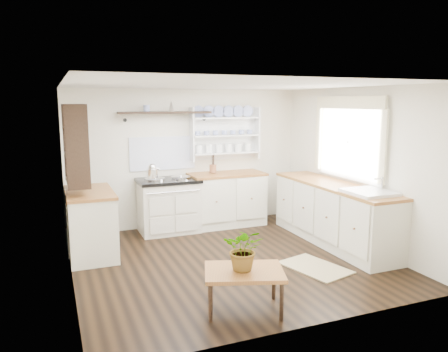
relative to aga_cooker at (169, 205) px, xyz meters
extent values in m
cube|color=black|center=(0.43, -1.57, -0.44)|extent=(4.00, 3.80, 0.01)
cube|color=silver|center=(0.43, 0.33, 0.71)|extent=(4.00, 0.02, 2.30)
cube|color=silver|center=(2.43, -1.57, 0.71)|extent=(0.02, 3.80, 2.30)
cube|color=silver|center=(-1.57, -1.57, 0.71)|extent=(0.02, 3.80, 2.30)
cube|color=white|center=(0.43, -1.57, 1.86)|extent=(4.00, 3.80, 0.01)
cube|color=white|center=(2.39, -1.42, 1.06)|extent=(0.04, 1.40, 1.00)
cube|color=white|center=(2.37, -1.42, 1.06)|extent=(0.02, 1.50, 1.10)
cube|color=beige|center=(2.35, -1.42, 1.64)|extent=(0.04, 1.55, 0.18)
cube|color=beige|center=(0.00, 0.00, -0.03)|extent=(0.93, 0.60, 0.82)
cube|color=black|center=(0.00, 0.00, 0.40)|extent=(0.97, 0.64, 0.05)
cylinder|color=silver|center=(-0.21, 0.00, 0.44)|extent=(0.32, 0.32, 0.03)
cylinder|color=silver|center=(0.21, 0.00, 0.44)|extent=(0.32, 0.32, 0.03)
cylinder|color=silver|center=(0.00, -0.34, 0.28)|extent=(0.84, 0.02, 0.02)
cube|color=beige|center=(1.03, 0.03, 0.00)|extent=(1.25, 0.60, 0.88)
cube|color=brown|center=(1.03, 0.03, 0.44)|extent=(1.27, 0.63, 0.04)
cube|color=beige|center=(2.13, -1.47, 0.00)|extent=(0.60, 2.40, 0.88)
cube|color=brown|center=(2.13, -1.47, 0.44)|extent=(0.62, 2.43, 0.04)
cube|color=white|center=(2.13, -2.22, 0.36)|extent=(0.55, 0.60, 0.28)
cylinder|color=silver|center=(2.33, -2.22, 0.56)|extent=(0.02, 0.02, 0.22)
cube|color=beige|center=(-1.27, -0.67, 0.00)|extent=(0.60, 1.10, 0.88)
cube|color=brown|center=(-1.27, -0.67, 0.44)|extent=(0.62, 1.13, 0.04)
cube|color=white|center=(1.08, 0.31, 1.11)|extent=(1.20, 0.03, 0.90)
cube|color=white|center=(1.08, 0.22, 1.11)|extent=(1.20, 0.22, 0.02)
cylinder|color=navy|center=(1.08, 0.23, 1.38)|extent=(0.20, 0.02, 0.20)
cube|color=black|center=(0.03, 0.20, 1.48)|extent=(1.50, 0.24, 0.04)
cone|color=black|center=(-0.62, 0.27, 1.37)|extent=(0.06, 0.20, 0.06)
cone|color=black|center=(0.68, 0.27, 1.37)|extent=(0.06, 0.20, 0.06)
cube|color=black|center=(-1.41, -0.67, 1.11)|extent=(0.28, 0.80, 1.05)
cylinder|color=brown|center=(0.81, 0.11, 0.53)|extent=(0.11, 0.11, 0.13)
cube|color=brown|center=(0.01, -2.94, -0.04)|extent=(0.92, 0.79, 0.04)
cylinder|color=black|center=(-0.39, -3.04, -0.25)|extent=(0.04, 0.04, 0.39)
cylinder|color=black|center=(-0.24, -2.61, -0.25)|extent=(0.04, 0.04, 0.39)
cylinder|color=black|center=(0.26, -3.26, -0.25)|extent=(0.04, 0.04, 0.39)
cylinder|color=black|center=(0.41, -2.83, -0.25)|extent=(0.04, 0.04, 0.39)
imported|color=#3F7233|center=(0.01, -2.94, 0.20)|extent=(0.52, 0.51, 0.44)
cube|color=#8F7E53|center=(1.32, -2.24, -0.43)|extent=(0.75, 0.96, 0.02)
camera|label=1|loc=(-1.72, -6.71, 1.65)|focal=35.00mm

